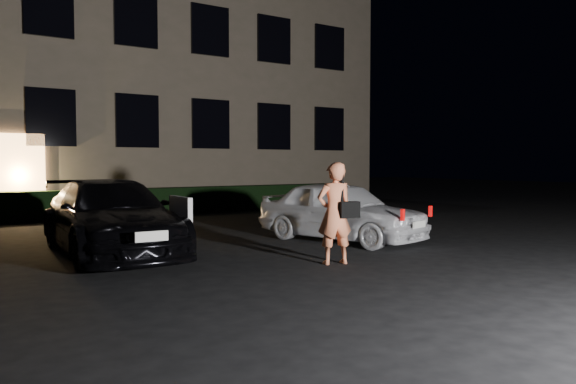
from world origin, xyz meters
TOP-DOWN VIEW (x-y plane):
  - ground at (0.00, 0.00)m, footprint 80.00×80.00m
  - building at (-0.00, 14.99)m, footprint 20.00×8.11m
  - hedge at (0.00, 10.50)m, footprint 15.00×0.70m
  - sedan at (-3.05, 3.50)m, footprint 2.11×4.80m
  - hatch at (1.50, 2.47)m, footprint 2.41×4.03m
  - man at (-0.31, 0.40)m, footprint 0.70×0.54m

SIDE VIEW (x-z plane):
  - ground at x=0.00m, z-range 0.00..0.00m
  - hedge at x=0.00m, z-range 0.00..0.85m
  - hatch at x=1.50m, z-range 0.00..1.29m
  - sedan at x=-3.05m, z-range 0.00..1.35m
  - man at x=-0.31m, z-range 0.00..1.67m
  - building at x=0.00m, z-range 0.00..12.00m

